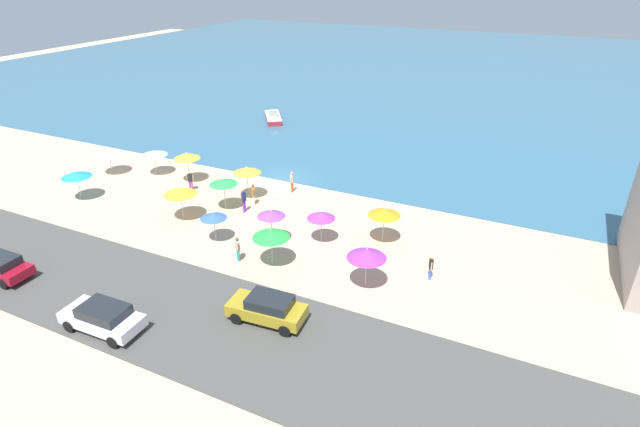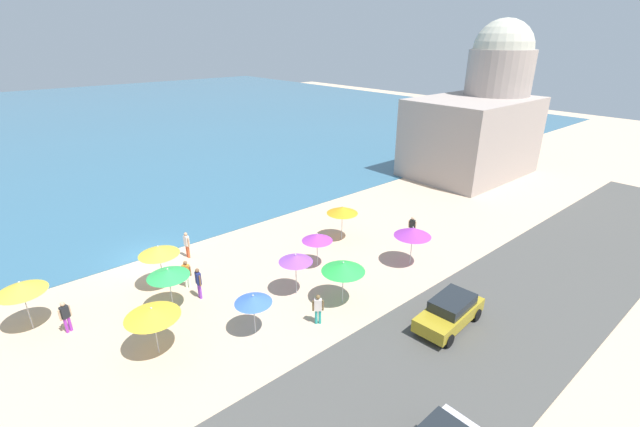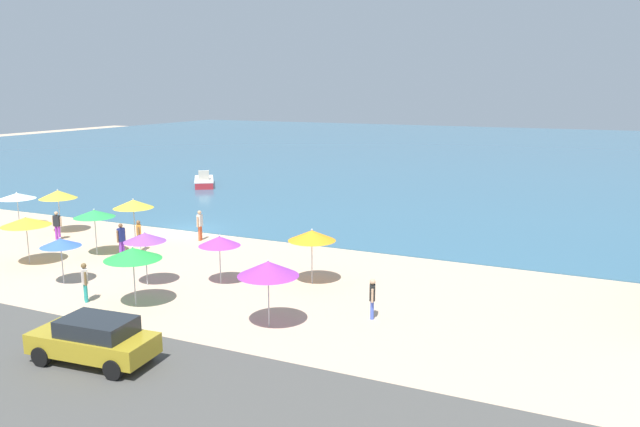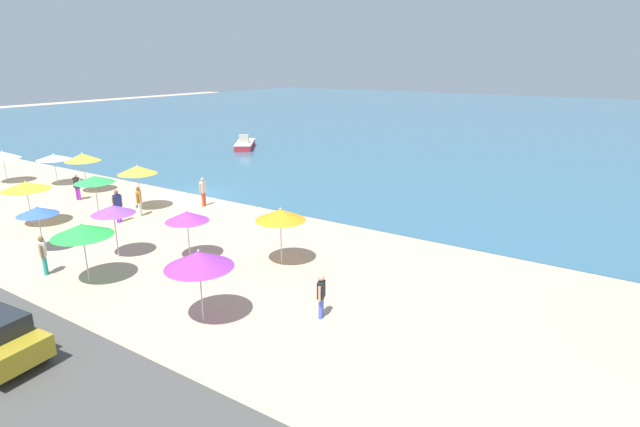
# 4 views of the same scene
# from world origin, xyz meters

# --- Properties ---
(ground_plane) EXTENTS (160.00, 160.00, 0.00)m
(ground_plane) POSITION_xyz_m (0.00, 0.00, 0.00)
(ground_plane) COLOR #CDAE8F
(sea) EXTENTS (150.00, 110.00, 0.05)m
(sea) POSITION_xyz_m (0.00, 55.00, 0.03)
(sea) COLOR #356684
(sea) RESTS_ON ground_plane
(beach_umbrella_0) EXTENTS (2.11, 2.11, 2.48)m
(beach_umbrella_0) POSITION_xyz_m (-1.02, -6.54, 2.21)
(beach_umbrella_0) COLOR #B2B2B7
(beach_umbrella_0) RESTS_ON ground_plane
(beach_umbrella_1) EXTENTS (2.21, 2.21, 2.66)m
(beach_umbrella_1) POSITION_xyz_m (-6.84, -3.53, 2.34)
(beach_umbrella_1) COLOR #B2B2B7
(beach_umbrella_1) RESTS_ON ground_plane
(beach_umbrella_2) EXTENTS (2.38, 2.38, 2.44)m
(beach_umbrella_2) POSITION_xyz_m (-2.85, -9.23, 2.16)
(beach_umbrella_2) COLOR #B2B2B7
(beach_umbrella_2) RESTS_ON ground_plane
(beach_umbrella_3) EXTENTS (2.29, 2.29, 2.48)m
(beach_umbrella_3) POSITION_xyz_m (6.11, -11.75, 2.17)
(beach_umbrella_3) COLOR #B2B2B7
(beach_umbrella_3) RESTS_ON ground_plane
(beach_umbrella_5) EXTENTS (1.77, 1.77, 2.15)m
(beach_umbrella_5) POSITION_xyz_m (1.21, -10.86, 1.89)
(beach_umbrella_5) COLOR #B2B2B7
(beach_umbrella_5) RESTS_ON ground_plane
(beach_umbrella_6) EXTENTS (1.85, 1.85, 2.46)m
(beach_umbrella_6) POSITION_xyz_m (4.78, -9.46, 2.19)
(beach_umbrella_6) COLOR #B2B2B7
(beach_umbrella_6) RESTS_ON ground_plane
(beach_umbrella_7) EXTENTS (2.26, 2.26, 2.21)m
(beach_umbrella_7) POSITION_xyz_m (-10.54, -3.40, 1.95)
(beach_umbrella_7) COLOR #B2B2B7
(beach_umbrella_7) RESTS_ON ground_plane
(beach_umbrella_8) EXTENTS (2.13, 2.13, 2.52)m
(beach_umbrella_8) POSITION_xyz_m (11.35, -6.14, 2.21)
(beach_umbrella_8) COLOR #B2B2B7
(beach_umbrella_8) RESTS_ON ground_plane
(beach_umbrella_10) EXTENTS (1.88, 1.88, 2.25)m
(beach_umbrella_10) POSITION_xyz_m (7.62, -7.89, 1.96)
(beach_umbrella_10) COLOR #B2B2B7
(beach_umbrella_10) RESTS_ON ground_plane
(beach_umbrella_11) EXTENTS (2.20, 2.20, 2.66)m
(beach_umbrella_11) POSITION_xyz_m (-0.53, -4.12, 2.36)
(beach_umbrella_11) COLOR #B2B2B7
(beach_umbrella_11) RESTS_ON ground_plane
(beach_umbrella_12) EXTENTS (2.26, 2.26, 2.57)m
(beach_umbrella_12) POSITION_xyz_m (12.15, -11.49, 2.23)
(beach_umbrella_12) COLOR #B2B2B7
(beach_umbrella_12) RESTS_ON ground_plane
(bather_0) EXTENTS (0.55, 0.32, 1.67)m
(bather_0) POSITION_xyz_m (-5.54, -4.94, 0.93)
(bather_0) COLOR purple
(bather_0) RESTS_ON ground_plane
(bather_1) EXTENTS (0.47, 0.39, 1.65)m
(bather_1) POSITION_xyz_m (3.96, -12.27, 0.92)
(bather_1) COLOR teal
(bather_1) RESTS_ON ground_plane
(bather_2) EXTENTS (0.24, 0.57, 1.81)m
(bather_2) POSITION_xyz_m (0.56, -6.38, 1.02)
(bather_2) COLOR purple
(bather_2) RESTS_ON ground_plane
(bather_3) EXTENTS (0.33, 0.54, 1.57)m
(bather_3) POSITION_xyz_m (15.31, -9.10, 0.88)
(bather_3) COLOR #4761D2
(bather_3) RESTS_ON ground_plane
(bather_4) EXTENTS (0.39, 0.47, 1.70)m
(bather_4) POSITION_xyz_m (0.51, -4.99, 0.95)
(bather_4) COLOR white
(bather_4) RESTS_ON ground_plane
(bather_5) EXTENTS (0.26, 0.57, 1.76)m
(bather_5) POSITION_xyz_m (2.06, -1.64, 0.99)
(bather_5) COLOR #DF5A32
(bather_5) RESTS_ON ground_plane
(parked_car_0) EXTENTS (4.15, 2.07, 1.49)m
(parked_car_0) POSITION_xyz_m (8.69, -16.58, 0.84)
(parked_car_0) COLOR #A98F22
(parked_car_0) RESTS_ON coastal_road
(skiff_nearshore) EXTENTS (4.08, 4.96, 1.38)m
(skiff_nearshore) POSITION_xyz_m (-9.53, 15.16, 0.42)
(skiff_nearshore) COLOR #B72830
(skiff_nearshore) RESTS_ON sea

